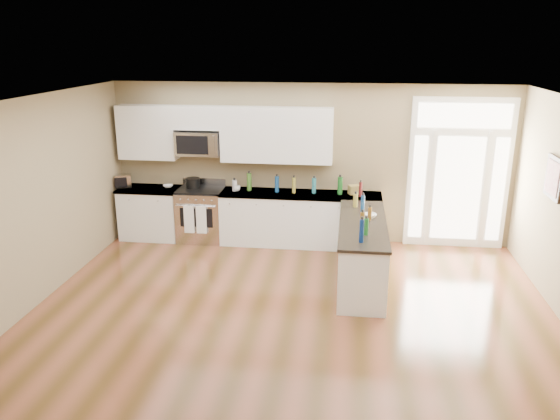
{
  "coord_description": "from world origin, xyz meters",
  "views": [
    {
      "loc": [
        0.69,
        -5.43,
        3.5
      ],
      "look_at": [
        -0.27,
        2.0,
        1.15
      ],
      "focal_mm": 35.0,
      "sensor_mm": 36.0,
      "label": 1
    }
  ],
  "objects_px": {
    "peninsula_cabinet": "(361,254)",
    "toaster_oven": "(123,181)",
    "kitchen_range": "(201,214)",
    "stockpot": "(193,182)"
  },
  "relations": [
    {
      "from": "stockpot",
      "to": "toaster_oven",
      "type": "relative_size",
      "value": 0.91
    },
    {
      "from": "peninsula_cabinet",
      "to": "toaster_oven",
      "type": "height_order",
      "value": "toaster_oven"
    },
    {
      "from": "kitchen_range",
      "to": "stockpot",
      "type": "xyz_separation_m",
      "value": [
        -0.15,
        0.08,
        0.57
      ]
    },
    {
      "from": "peninsula_cabinet",
      "to": "kitchen_range",
      "type": "bearing_deg",
      "value": 153.07
    },
    {
      "from": "kitchen_range",
      "to": "toaster_oven",
      "type": "xyz_separation_m",
      "value": [
        -1.42,
        0.0,
        0.58
      ]
    },
    {
      "from": "peninsula_cabinet",
      "to": "toaster_oven",
      "type": "xyz_separation_m",
      "value": [
        -4.28,
        1.45,
        0.62
      ]
    },
    {
      "from": "peninsula_cabinet",
      "to": "stockpot",
      "type": "relative_size",
      "value": 9.26
    },
    {
      "from": "kitchen_range",
      "to": "toaster_oven",
      "type": "bearing_deg",
      "value": 179.86
    },
    {
      "from": "peninsula_cabinet",
      "to": "toaster_oven",
      "type": "bearing_deg",
      "value": 161.24
    },
    {
      "from": "peninsula_cabinet",
      "to": "kitchen_range",
      "type": "xyz_separation_m",
      "value": [
        -2.85,
        1.45,
        0.04
      ]
    }
  ]
}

